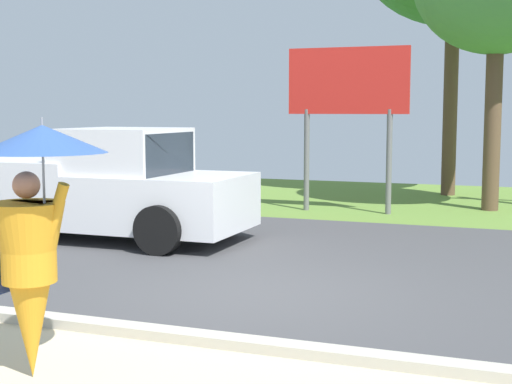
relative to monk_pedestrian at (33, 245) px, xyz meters
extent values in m
cube|color=#424244|center=(0.62, 5.30, -1.16)|extent=(40.00, 8.00, 0.10)
cube|color=olive|center=(0.62, 13.30, -1.16)|extent=(40.00, 8.00, 0.10)
cube|color=#B2AD9E|center=(0.62, 1.30, -1.06)|extent=(40.00, 0.24, 0.10)
cone|color=orange|center=(-0.04, 0.00, -0.38)|extent=(0.60, 0.60, 1.45)
cylinder|color=orange|center=(-0.04, 0.00, 0.02)|extent=(0.44, 0.44, 0.65)
sphere|color=tan|center=(-0.04, 0.00, 0.48)|extent=(0.22, 0.22, 0.22)
cylinder|color=orange|center=(0.24, 0.00, 0.29)|extent=(0.24, 0.09, 0.45)
cylinder|color=orange|center=(-0.30, 0.02, 0.05)|extent=(0.29, 0.08, 0.24)
cylinder|color=gray|center=(0.13, 0.00, 0.52)|extent=(0.02, 0.02, 0.75)
cone|color=#33569E|center=(0.13, 0.00, 0.85)|extent=(1.02, 1.02, 0.22)
cylinder|color=gray|center=(0.13, 0.00, 0.97)|extent=(0.02, 0.02, 0.10)
cube|color=black|center=(-0.34, 0.05, 0.15)|extent=(0.02, 0.11, 0.16)
cube|color=silver|center=(-3.24, 6.00, -0.43)|extent=(5.20, 2.00, 0.90)
cube|color=silver|center=(-2.74, 6.00, 0.32)|extent=(1.80, 1.84, 0.90)
cube|color=#2D3842|center=(-1.89, 6.00, 0.32)|extent=(0.10, 1.70, 0.77)
cube|color=silver|center=(-4.54, 6.00, 0.12)|extent=(2.40, 2.00, 0.20)
cylinder|color=black|center=(-1.54, 7.00, -0.73)|extent=(0.76, 0.28, 0.76)
cylinder|color=black|center=(-1.54, 5.00, -0.73)|extent=(0.76, 0.28, 0.76)
cylinder|color=black|center=(-4.94, 7.00, -0.73)|extent=(0.76, 0.28, 0.76)
cylinder|color=slate|center=(-0.92, 10.62, -0.01)|extent=(0.12, 0.12, 2.20)
cylinder|color=slate|center=(0.88, 10.62, -0.01)|extent=(0.12, 0.12, 2.20)
cube|color=red|center=(-0.02, 10.62, 1.69)|extent=(2.60, 0.10, 1.40)
cylinder|color=brown|center=(2.85, 12.03, 0.82)|extent=(0.36, 0.36, 3.85)
cylinder|color=brown|center=(1.66, 14.73, 1.39)|extent=(0.36, 0.36, 5.00)
camera|label=1|loc=(3.76, -4.85, 1.08)|focal=52.01mm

